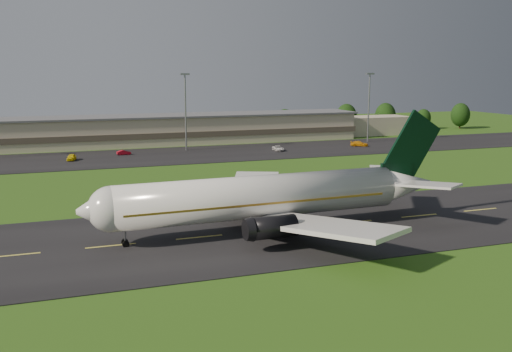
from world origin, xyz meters
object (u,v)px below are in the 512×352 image
object	(u,v)px
light_mast_centre	(185,103)
light_mast_east	(369,99)
airliner	(266,197)
service_vehicle_b	(124,153)
terminal	(179,130)
service_vehicle_c	(278,148)
service_vehicle_d	(359,144)
service_vehicle_a	(72,157)

from	to	relation	value
light_mast_centre	light_mast_east	xyz separation A→B (m)	(55.00, 0.00, 0.00)
airliner	service_vehicle_b	size ratio (longest dim) A/B	14.52
terminal	service_vehicle_c	bearing A→B (deg)	-49.93
airliner	service_vehicle_c	xyz separation A→B (m)	(29.73, 70.78, -3.91)
airliner	light_mast_east	xyz separation A→B (m)	(61.97, 79.97, 8.08)
terminal	service_vehicle_d	bearing A→B (deg)	-27.85
airliner	service_vehicle_b	bearing A→B (deg)	95.50
light_mast_centre	airliner	bearing A→B (deg)	-94.98
terminal	service_vehicle_b	world-z (taller)	terminal
light_mast_centre	terminal	bearing A→B (deg)	85.05
light_mast_east	airliner	bearing A→B (deg)	-127.77
service_vehicle_b	terminal	bearing A→B (deg)	-46.75
service_vehicle_a	service_vehicle_c	distance (m)	52.23
service_vehicle_b	service_vehicle_c	distance (m)	39.94
service_vehicle_a	service_vehicle_d	bearing A→B (deg)	11.41
light_mast_centre	light_mast_east	world-z (taller)	same
service_vehicle_b	service_vehicle_d	bearing A→B (deg)	-98.15
airliner	service_vehicle_c	bearing A→B (deg)	65.45
service_vehicle_b	light_mast_east	bearing A→B (deg)	-91.15
airliner	light_mast_centre	xyz separation A→B (m)	(6.97, 79.97, 8.08)
light_mast_centre	service_vehicle_d	world-z (taller)	light_mast_centre
terminal	light_mast_east	bearing A→B (deg)	-16.80
light_mast_centre	service_vehicle_a	size ratio (longest dim) A/B	4.66
service_vehicle_b	service_vehicle_c	bearing A→B (deg)	-102.27
airliner	light_mast_centre	distance (m)	80.68
light_mast_east	service_vehicle_d	xyz separation A→B (m)	(-7.42, -8.21, -11.92)
terminal	service_vehicle_c	size ratio (longest dim) A/B	30.97
airliner	service_vehicle_b	world-z (taller)	airliner
airliner	light_mast_east	size ratio (longest dim) A/B	2.52
service_vehicle_a	service_vehicle_b	distance (m)	13.70
light_mast_east	service_vehicle_d	distance (m)	16.27
airliner	service_vehicle_b	distance (m)	77.39
light_mast_east	service_vehicle_d	bearing A→B (deg)	-132.10
light_mast_centre	service_vehicle_a	distance (m)	32.87
airliner	service_vehicle_d	distance (m)	90.23
service_vehicle_c	service_vehicle_d	xyz separation A→B (m)	(24.83, 0.99, 0.06)
terminal	service_vehicle_c	distance (m)	33.32
light_mast_east	terminal	bearing A→B (deg)	163.20
airliner	terminal	size ratio (longest dim) A/B	0.35
airliner	terminal	xyz separation A→B (m)	(8.38, 96.16, -0.67)
terminal	service_vehicle_d	world-z (taller)	terminal
service_vehicle_b	service_vehicle_c	xyz separation A→B (m)	(39.50, -5.89, 0.07)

